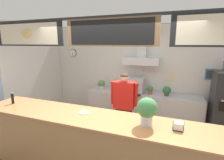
{
  "coord_description": "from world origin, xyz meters",
  "views": [
    {
      "loc": [
        0.94,
        -2.59,
        2.23
      ],
      "look_at": [
        -0.29,
        0.69,
        1.48
      ],
      "focal_mm": 27.37,
      "sensor_mm": 36.0,
      "label": 1
    }
  ],
  "objects_px": {
    "pepper_grinder": "(12,98)",
    "napkin_holder": "(178,126)",
    "espresso_machine": "(133,85)",
    "potted_oregano": "(150,89)",
    "shop_worker": "(124,107)",
    "potted_rosemary": "(101,84)",
    "basil_vase": "(147,110)",
    "condiment_plate": "(84,112)",
    "potted_thyme": "(167,91)",
    "potted_basil": "(115,86)"
  },
  "relations": [
    {
      "from": "shop_worker",
      "to": "condiment_plate",
      "type": "xyz_separation_m",
      "value": [
        -0.38,
        -1.08,
        0.24
      ]
    },
    {
      "from": "potted_basil",
      "to": "napkin_holder",
      "type": "xyz_separation_m",
      "value": [
        1.67,
        -2.18,
        0.11
      ]
    },
    {
      "from": "basil_vase",
      "to": "potted_thyme",
      "type": "bearing_deg",
      "value": 85.66
    },
    {
      "from": "potted_thyme",
      "to": "napkin_holder",
      "type": "height_order",
      "value": "napkin_holder"
    },
    {
      "from": "espresso_machine",
      "to": "potted_oregano",
      "type": "bearing_deg",
      "value": -0.77
    },
    {
      "from": "potted_basil",
      "to": "potted_rosemary",
      "type": "height_order",
      "value": "potted_rosemary"
    },
    {
      "from": "shop_worker",
      "to": "potted_rosemary",
      "type": "distance_m",
      "value": 1.51
    },
    {
      "from": "espresso_machine",
      "to": "potted_basil",
      "type": "bearing_deg",
      "value": -179.44
    },
    {
      "from": "potted_basil",
      "to": "potted_rosemary",
      "type": "bearing_deg",
      "value": 173.78
    },
    {
      "from": "potted_rosemary",
      "to": "condiment_plate",
      "type": "height_order",
      "value": "potted_rosemary"
    },
    {
      "from": "condiment_plate",
      "to": "napkin_holder",
      "type": "xyz_separation_m",
      "value": [
        1.47,
        -0.05,
        0.04
      ]
    },
    {
      "from": "basil_vase",
      "to": "condiment_plate",
      "type": "distance_m",
      "value": 1.07
    },
    {
      "from": "pepper_grinder",
      "to": "napkin_holder",
      "type": "xyz_separation_m",
      "value": [
        2.98,
        0.03,
        -0.07
      ]
    },
    {
      "from": "potted_thyme",
      "to": "napkin_holder",
      "type": "bearing_deg",
      "value": -83.23
    },
    {
      "from": "basil_vase",
      "to": "condiment_plate",
      "type": "height_order",
      "value": "basil_vase"
    },
    {
      "from": "potted_rosemary",
      "to": "potted_oregano",
      "type": "relative_size",
      "value": 1.19
    },
    {
      "from": "espresso_machine",
      "to": "potted_oregano",
      "type": "relative_size",
      "value": 2.53
    },
    {
      "from": "condiment_plate",
      "to": "napkin_holder",
      "type": "relative_size",
      "value": 1.15
    },
    {
      "from": "napkin_holder",
      "to": "potted_oregano",
      "type": "bearing_deg",
      "value": 107.32
    },
    {
      "from": "shop_worker",
      "to": "condiment_plate",
      "type": "height_order",
      "value": "shop_worker"
    },
    {
      "from": "potted_thyme",
      "to": "basil_vase",
      "type": "bearing_deg",
      "value": -94.34
    },
    {
      "from": "basil_vase",
      "to": "napkin_holder",
      "type": "bearing_deg",
      "value": 2.26
    },
    {
      "from": "potted_oregano",
      "to": "basil_vase",
      "type": "distance_m",
      "value": 2.22
    },
    {
      "from": "potted_rosemary",
      "to": "potted_thyme",
      "type": "distance_m",
      "value": 1.86
    },
    {
      "from": "potted_thyme",
      "to": "espresso_machine",
      "type": "bearing_deg",
      "value": 179.15
    },
    {
      "from": "shop_worker",
      "to": "potted_oregano",
      "type": "bearing_deg",
      "value": -114.72
    },
    {
      "from": "shop_worker",
      "to": "pepper_grinder",
      "type": "bearing_deg",
      "value": 28.77
    },
    {
      "from": "potted_oregano",
      "to": "napkin_holder",
      "type": "height_order",
      "value": "napkin_holder"
    },
    {
      "from": "potted_oregano",
      "to": "basil_vase",
      "type": "relative_size",
      "value": 0.55
    },
    {
      "from": "potted_basil",
      "to": "condiment_plate",
      "type": "relative_size",
      "value": 1.38
    },
    {
      "from": "potted_basil",
      "to": "potted_thyme",
      "type": "height_order",
      "value": "potted_thyme"
    },
    {
      "from": "condiment_plate",
      "to": "pepper_grinder",
      "type": "bearing_deg",
      "value": -177.0
    },
    {
      "from": "basil_vase",
      "to": "napkin_holder",
      "type": "relative_size",
      "value": 2.81
    },
    {
      "from": "potted_oregano",
      "to": "potted_thyme",
      "type": "bearing_deg",
      "value": -0.94
    },
    {
      "from": "potted_rosemary",
      "to": "basil_vase",
      "type": "bearing_deg",
      "value": -52.89
    },
    {
      "from": "potted_basil",
      "to": "potted_rosemary",
      "type": "relative_size",
      "value": 0.85
    },
    {
      "from": "potted_thyme",
      "to": "potted_basil",
      "type": "bearing_deg",
      "value": 179.68
    },
    {
      "from": "potted_oregano",
      "to": "basil_vase",
      "type": "xyz_separation_m",
      "value": [
        0.26,
        -2.19,
        0.29
      ]
    },
    {
      "from": "potted_rosemary",
      "to": "potted_oregano",
      "type": "height_order",
      "value": "potted_rosemary"
    },
    {
      "from": "potted_rosemary",
      "to": "napkin_holder",
      "type": "xyz_separation_m",
      "value": [
        2.12,
        -2.22,
        0.09
      ]
    },
    {
      "from": "potted_rosemary",
      "to": "pepper_grinder",
      "type": "relative_size",
      "value": 1.16
    },
    {
      "from": "potted_oregano",
      "to": "basil_vase",
      "type": "height_order",
      "value": "basil_vase"
    },
    {
      "from": "espresso_machine",
      "to": "pepper_grinder",
      "type": "xyz_separation_m",
      "value": [
        -1.84,
        -2.21,
        0.11
      ]
    },
    {
      "from": "shop_worker",
      "to": "potted_oregano",
      "type": "height_order",
      "value": "shop_worker"
    },
    {
      "from": "potted_rosemary",
      "to": "potted_thyme",
      "type": "bearing_deg",
      "value": -1.76
    },
    {
      "from": "shop_worker",
      "to": "espresso_machine",
      "type": "relative_size",
      "value": 2.83
    },
    {
      "from": "pepper_grinder",
      "to": "condiment_plate",
      "type": "xyz_separation_m",
      "value": [
        1.51,
        0.08,
        -0.11
      ]
    },
    {
      "from": "shop_worker",
      "to": "potted_rosemary",
      "type": "bearing_deg",
      "value": -49.75
    },
    {
      "from": "shop_worker",
      "to": "pepper_grinder",
      "type": "height_order",
      "value": "shop_worker"
    },
    {
      "from": "napkin_holder",
      "to": "potted_rosemary",
      "type": "bearing_deg",
      "value": 133.6
    }
  ]
}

